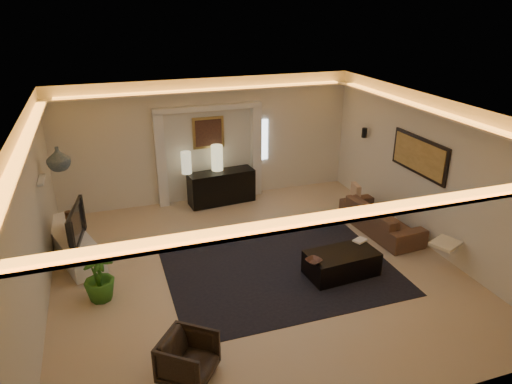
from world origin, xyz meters
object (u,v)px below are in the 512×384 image
object	(u,v)px
sofa	(381,218)
armchair	(188,358)
coffee_table	(341,264)
console	(221,187)

from	to	relation	value
sofa	armchair	bearing A→B (deg)	117.25
coffee_table	armchair	world-z (taller)	armchair
console	sofa	xyz separation A→B (m)	(2.77, -2.51, -0.11)
sofa	coffee_table	bearing A→B (deg)	124.05
coffee_table	sofa	bearing A→B (deg)	33.72
console	armchair	distance (m)	5.62
sofa	coffee_table	distance (m)	2.00
console	sofa	bearing A→B (deg)	-47.79
coffee_table	console	bearing A→B (deg)	103.38
coffee_table	armchair	xyz separation A→B (m)	(-3.04, -1.56, 0.10)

